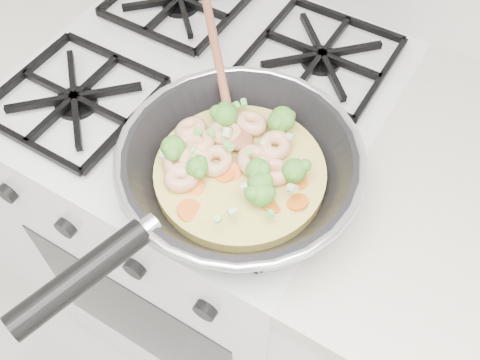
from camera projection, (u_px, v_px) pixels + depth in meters
The scene contains 2 objects.
stove at pixel (213, 217), 1.27m from camera, with size 0.60×0.60×0.92m.
skillet at pixel (237, 167), 0.73m from camera, with size 0.37×0.56×0.10m.
Camera 1 is at (0.40, 1.17, 1.55)m, focal length 39.97 mm.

